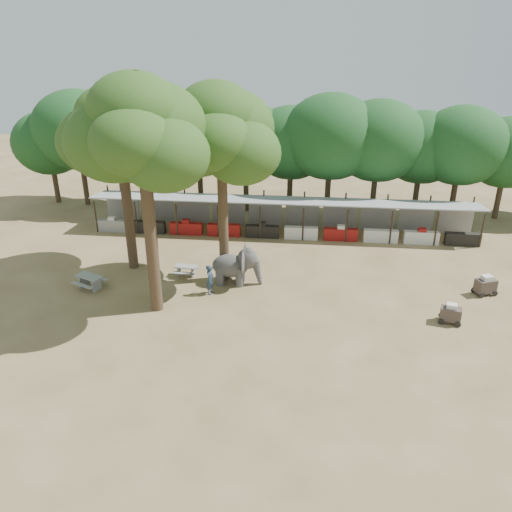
# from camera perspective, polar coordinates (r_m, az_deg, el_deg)

# --- Properties ---
(ground) EXTENTS (100.00, 100.00, 0.00)m
(ground) POSITION_cam_1_polar(r_m,az_deg,el_deg) (24.63, 1.08, -9.07)
(ground) COLOR brown
(ground) RESTS_ON ground
(vendor_stalls) EXTENTS (28.00, 2.99, 2.80)m
(vendor_stalls) POSITION_cam_1_polar(r_m,az_deg,el_deg) (36.58, 3.06, 4.34)
(vendor_stalls) COLOR gray
(vendor_stalls) RESTS_ON ground
(yard_tree_left) EXTENTS (7.10, 6.90, 11.02)m
(yard_tree_left) POSITION_cam_1_polar(r_m,az_deg,el_deg) (30.30, -15.44, 13.17)
(yard_tree_left) COLOR #332316
(yard_tree_left) RESTS_ON ground
(yard_tree_center) EXTENTS (7.10, 6.90, 12.04)m
(yard_tree_center) POSITION_cam_1_polar(r_m,az_deg,el_deg) (24.48, -13.12, 13.43)
(yard_tree_center) COLOR #332316
(yard_tree_center) RESTS_ON ground
(yard_tree_back) EXTENTS (7.10, 6.90, 11.36)m
(yard_tree_back) POSITION_cam_1_polar(r_m,az_deg,el_deg) (27.66, -4.26, 13.70)
(yard_tree_back) COLOR #332316
(yard_tree_back) RESTS_ON ground
(backdrop_trees) EXTENTS (46.46, 5.95, 8.33)m
(backdrop_trees) POSITION_cam_1_polar(r_m,az_deg,el_deg) (40.42, 3.63, 12.58)
(backdrop_trees) COLOR #332316
(backdrop_trees) RESTS_ON ground
(elephant) EXTENTS (2.97, 2.30, 2.30)m
(elephant) POSITION_cam_1_polar(r_m,az_deg,el_deg) (29.05, -2.26, -1.08)
(elephant) COLOR #3D3B3B
(elephant) RESTS_ON ground
(handler) EXTENTS (0.49, 0.67, 1.75)m
(handler) POSITION_cam_1_polar(r_m,az_deg,el_deg) (28.10, -5.27, -2.70)
(handler) COLOR #26384C
(handler) RESTS_ON ground
(picnic_table_near) EXTENTS (2.03, 1.95, 0.79)m
(picnic_table_near) POSITION_cam_1_polar(r_m,az_deg,el_deg) (30.28, -18.48, -2.62)
(picnic_table_near) COLOR gray
(picnic_table_near) RESTS_ON ground
(picnic_table_far) EXTENTS (1.41, 1.29, 0.66)m
(picnic_table_far) POSITION_cam_1_polar(r_m,az_deg,el_deg) (30.53, -8.01, -1.51)
(picnic_table_far) COLOR gray
(picnic_table_far) RESTS_ON ground
(cart_front) EXTENTS (1.24, 0.96, 1.07)m
(cart_front) POSITION_cam_1_polar(r_m,az_deg,el_deg) (27.22, 21.36, -6.14)
(cart_front) COLOR #372A25
(cart_front) RESTS_ON ground
(cart_back) EXTENTS (1.40, 1.16, 1.17)m
(cart_back) POSITION_cam_1_polar(r_m,az_deg,el_deg) (30.84, 24.76, -3.05)
(cart_back) COLOR #372A25
(cart_back) RESTS_ON ground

